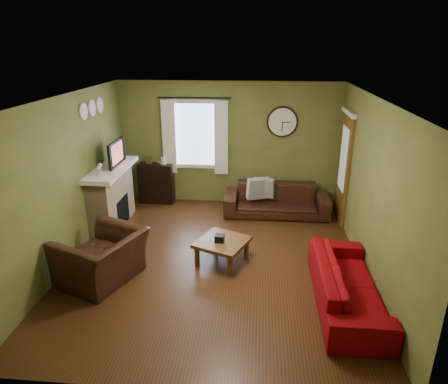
# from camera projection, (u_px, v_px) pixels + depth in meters

# --- Properties ---
(floor) EXTENTS (4.60, 5.20, 0.00)m
(floor) POSITION_uv_depth(u_px,v_px,m) (216.00, 261.00, 6.47)
(floor) COLOR #3F2311
(floor) RESTS_ON ground
(ceiling) EXTENTS (4.60, 5.20, 0.00)m
(ceiling) POSITION_uv_depth(u_px,v_px,m) (214.00, 98.00, 5.55)
(ceiling) COLOR white
(ceiling) RESTS_ON ground
(wall_left) EXTENTS (0.00, 5.20, 2.60)m
(wall_left) POSITION_uv_depth(u_px,v_px,m) (68.00, 181.00, 6.21)
(wall_left) COLOR olive
(wall_left) RESTS_ON ground
(wall_right) EXTENTS (0.00, 5.20, 2.60)m
(wall_right) POSITION_uv_depth(u_px,v_px,m) (371.00, 190.00, 5.82)
(wall_right) COLOR olive
(wall_right) RESTS_ON ground
(wall_back) EXTENTS (4.60, 0.00, 2.60)m
(wall_back) POSITION_uv_depth(u_px,v_px,m) (229.00, 144.00, 8.43)
(wall_back) COLOR olive
(wall_back) RESTS_ON ground
(wall_front) EXTENTS (4.60, 0.00, 2.60)m
(wall_front) POSITION_uv_depth(u_px,v_px,m) (183.00, 283.00, 3.59)
(wall_front) COLOR olive
(wall_front) RESTS_ON ground
(fireplace) EXTENTS (0.40, 1.40, 1.10)m
(fireplace) POSITION_uv_depth(u_px,v_px,m) (112.00, 199.00, 7.53)
(fireplace) COLOR tan
(fireplace) RESTS_ON floor
(firebox) EXTENTS (0.04, 0.60, 0.55)m
(firebox) POSITION_uv_depth(u_px,v_px,m) (123.00, 212.00, 7.60)
(firebox) COLOR black
(firebox) RESTS_ON fireplace
(mantel) EXTENTS (0.58, 1.60, 0.08)m
(mantel) POSITION_uv_depth(u_px,v_px,m) (110.00, 169.00, 7.31)
(mantel) COLOR white
(mantel) RESTS_ON fireplace
(tv) EXTENTS (0.08, 0.60, 0.35)m
(tv) POSITION_uv_depth(u_px,v_px,m) (113.00, 156.00, 7.38)
(tv) COLOR black
(tv) RESTS_ON mantel
(tv_screen) EXTENTS (0.02, 0.62, 0.36)m
(tv_screen) POSITION_uv_depth(u_px,v_px,m) (117.00, 153.00, 7.35)
(tv_screen) COLOR #994C3F
(tv_screen) RESTS_ON mantel
(medallion_left) EXTENTS (0.28, 0.28, 0.03)m
(medallion_left) POSITION_uv_depth(u_px,v_px,m) (83.00, 111.00, 6.61)
(medallion_left) COLOR white
(medallion_left) RESTS_ON wall_left
(medallion_mid) EXTENTS (0.28, 0.28, 0.03)m
(medallion_mid) POSITION_uv_depth(u_px,v_px,m) (92.00, 108.00, 6.94)
(medallion_mid) COLOR white
(medallion_mid) RESTS_ON wall_left
(medallion_right) EXTENTS (0.28, 0.28, 0.03)m
(medallion_right) POSITION_uv_depth(u_px,v_px,m) (100.00, 105.00, 7.27)
(medallion_right) COLOR white
(medallion_right) RESTS_ON wall_left
(window_pane) EXTENTS (1.00, 0.02, 1.30)m
(window_pane) POSITION_uv_depth(u_px,v_px,m) (196.00, 134.00, 8.40)
(window_pane) COLOR silver
(window_pane) RESTS_ON wall_back
(curtain_rod) EXTENTS (0.03, 0.03, 1.50)m
(curtain_rod) POSITION_uv_depth(u_px,v_px,m) (194.00, 98.00, 8.04)
(curtain_rod) COLOR black
(curtain_rod) RESTS_ON wall_back
(curtain_left) EXTENTS (0.28, 0.04, 1.55)m
(curtain_left) POSITION_uv_depth(u_px,v_px,m) (169.00, 137.00, 8.37)
(curtain_left) COLOR white
(curtain_left) RESTS_ON wall_back
(curtain_right) EXTENTS (0.28, 0.04, 1.55)m
(curtain_right) POSITION_uv_depth(u_px,v_px,m) (221.00, 138.00, 8.28)
(curtain_right) COLOR white
(curtain_right) RESTS_ON wall_back
(wall_clock) EXTENTS (0.64, 0.06, 0.64)m
(wall_clock) POSITION_uv_depth(u_px,v_px,m) (282.00, 122.00, 8.12)
(wall_clock) COLOR white
(wall_clock) RESTS_ON wall_back
(door) EXTENTS (0.05, 0.90, 2.10)m
(door) POSITION_uv_depth(u_px,v_px,m) (344.00, 169.00, 7.63)
(door) COLOR brown
(door) RESTS_ON floor
(bookshelf) EXTENTS (0.74, 0.31, 0.88)m
(bookshelf) POSITION_uv_depth(u_px,v_px,m) (157.00, 183.00, 8.71)
(bookshelf) COLOR black
(bookshelf) RESTS_ON floor
(book) EXTENTS (0.26, 0.27, 0.02)m
(book) POSITION_uv_depth(u_px,v_px,m) (159.00, 160.00, 8.54)
(book) COLOR brown
(book) RESTS_ON bookshelf
(sofa_brown) EXTENTS (2.10, 0.82, 0.61)m
(sofa_brown) POSITION_uv_depth(u_px,v_px,m) (276.00, 200.00, 8.14)
(sofa_brown) COLOR black
(sofa_brown) RESTS_ON floor
(pillow_left) EXTENTS (0.46, 0.28, 0.44)m
(pillow_left) POSITION_uv_depth(u_px,v_px,m) (258.00, 188.00, 8.07)
(pillow_left) COLOR gray
(pillow_left) RESTS_ON sofa_brown
(pillow_right) EXTENTS (0.42, 0.21, 0.40)m
(pillow_right) POSITION_uv_depth(u_px,v_px,m) (264.00, 188.00, 8.10)
(pillow_right) COLOR gray
(pillow_right) RESTS_ON sofa_brown
(sofa_red) EXTENTS (0.80, 2.06, 0.60)m
(sofa_red) POSITION_uv_depth(u_px,v_px,m) (347.00, 284.00, 5.32)
(sofa_red) COLOR maroon
(sofa_red) RESTS_ON floor
(armchair) EXTENTS (1.35, 1.43, 0.74)m
(armchair) POSITION_uv_depth(u_px,v_px,m) (102.00, 257.00, 5.85)
(armchair) COLOR black
(armchair) RESTS_ON floor
(coffee_table) EXTENTS (0.96, 0.96, 0.39)m
(coffee_table) POSITION_uv_depth(u_px,v_px,m) (222.00, 251.00, 6.37)
(coffee_table) COLOR brown
(coffee_table) RESTS_ON floor
(tissue_box) EXTENTS (0.15, 0.15, 0.11)m
(tissue_box) POSITION_uv_depth(u_px,v_px,m) (220.00, 241.00, 6.27)
(tissue_box) COLOR black
(tissue_box) RESTS_ON coffee_table
(wine_glass_a) EXTENTS (0.06, 0.06, 0.18)m
(wine_glass_a) POSITION_uv_depth(u_px,v_px,m) (99.00, 172.00, 6.74)
(wine_glass_a) COLOR white
(wine_glass_a) RESTS_ON mantel
(wine_glass_b) EXTENTS (0.07, 0.07, 0.21)m
(wine_glass_b) POSITION_uv_depth(u_px,v_px,m) (100.00, 169.00, 6.82)
(wine_glass_b) COLOR white
(wine_glass_b) RESTS_ON mantel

